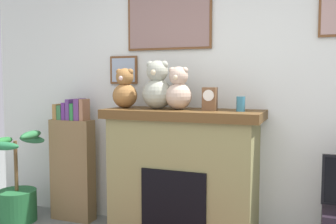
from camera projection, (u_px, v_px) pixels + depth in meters
The scene contains 9 objects.
back_wall at pixel (230, 92), 3.54m from camera, with size 5.20×0.15×2.60m.
fireplace at pixel (183, 174), 3.43m from camera, with size 1.38×0.56×1.16m.
bookshelf at pixel (73, 164), 3.91m from camera, with size 0.44×0.16×1.23m.
potted_plant at pixel (17, 192), 3.88m from camera, with size 0.48×0.57×0.92m.
candle_jar at pixel (241, 104), 3.18m from camera, with size 0.07×0.07×0.12m, color teal.
mantel_clock at pixel (210, 99), 3.27m from camera, with size 0.12×0.09×0.20m.
teddy_bear_grey at pixel (125, 90), 3.55m from camera, with size 0.23×0.23×0.36m.
teddy_bear_brown at pixel (157, 87), 3.44m from camera, with size 0.27×0.27×0.43m.
teddy_bear_cream at pixel (178, 90), 3.37m from camera, with size 0.23×0.23×0.37m.
Camera 1 is at (0.76, -1.50, 1.42)m, focal length 41.57 mm.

